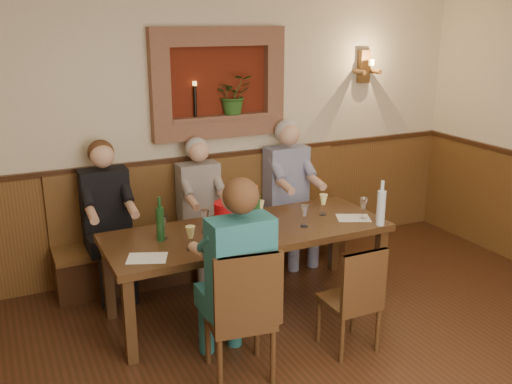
{
  "coord_description": "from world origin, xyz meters",
  "views": [
    {
      "loc": [
        -1.88,
        -2.25,
        2.46
      ],
      "look_at": [
        0.1,
        1.9,
        1.05
      ],
      "focal_mm": 40.0,
      "sensor_mm": 36.0,
      "label": 1
    }
  ],
  "objects_px": {
    "person_bench_mid": "(202,221)",
    "wine_bottle_green_a": "(256,211)",
    "person_chair_front": "(236,293)",
    "wine_bottle_green_b": "(160,223)",
    "water_bottle": "(381,207)",
    "chair_near_right": "(350,318)",
    "chair_near_left": "(240,339)",
    "bench": "(209,238)",
    "person_bench_left": "(109,233)",
    "spittoon_bucket": "(230,219)",
    "dining_table": "(248,237)",
    "person_bench_right": "(290,203)"
  },
  "relations": [
    {
      "from": "spittoon_bucket",
      "to": "wine_bottle_green_a",
      "type": "bearing_deg",
      "value": 14.39
    },
    {
      "from": "dining_table",
      "to": "chair_near_left",
      "type": "distance_m",
      "value": 1.04
    },
    {
      "from": "chair_near_right",
      "to": "water_bottle",
      "type": "bearing_deg",
      "value": 38.44
    },
    {
      "from": "person_chair_front",
      "to": "water_bottle",
      "type": "xyz_separation_m",
      "value": [
        1.52,
        0.38,
        0.3
      ]
    },
    {
      "from": "dining_table",
      "to": "spittoon_bucket",
      "type": "height_order",
      "value": "spittoon_bucket"
    },
    {
      "from": "dining_table",
      "to": "chair_near_left",
      "type": "height_order",
      "value": "chair_near_left"
    },
    {
      "from": "chair_near_right",
      "to": "water_bottle",
      "type": "distance_m",
      "value": 1.03
    },
    {
      "from": "chair_near_right",
      "to": "person_bench_right",
      "type": "relative_size",
      "value": 0.58
    },
    {
      "from": "chair_near_left",
      "to": "person_bench_right",
      "type": "xyz_separation_m",
      "value": [
        1.32,
        1.69,
        0.32
      ]
    },
    {
      "from": "person_bench_right",
      "to": "bench",
      "type": "bearing_deg",
      "value": 172.96
    },
    {
      "from": "chair_near_left",
      "to": "wine_bottle_green_b",
      "type": "distance_m",
      "value": 1.14
    },
    {
      "from": "chair_near_left",
      "to": "water_bottle",
      "type": "height_order",
      "value": "water_bottle"
    },
    {
      "from": "wine_bottle_green_a",
      "to": "person_bench_left",
      "type": "bearing_deg",
      "value": 141.62
    },
    {
      "from": "person_chair_front",
      "to": "wine_bottle_green_b",
      "type": "distance_m",
      "value": 0.93
    },
    {
      "from": "dining_table",
      "to": "water_bottle",
      "type": "xyz_separation_m",
      "value": [
        1.07,
        -0.4,
        0.24
      ]
    },
    {
      "from": "chair_near_left",
      "to": "person_bench_mid",
      "type": "bearing_deg",
      "value": 86.67
    },
    {
      "from": "chair_near_left",
      "to": "water_bottle",
      "type": "xyz_separation_m",
      "value": [
        1.52,
        0.46,
        0.62
      ]
    },
    {
      "from": "person_bench_left",
      "to": "person_bench_mid",
      "type": "distance_m",
      "value": 0.9
    },
    {
      "from": "bench",
      "to": "spittoon_bucket",
      "type": "distance_m",
      "value": 1.19
    },
    {
      "from": "bench",
      "to": "spittoon_bucket",
      "type": "xyz_separation_m",
      "value": [
        -0.2,
        -1.02,
        0.57
      ]
    },
    {
      "from": "person_chair_front",
      "to": "wine_bottle_green_b",
      "type": "bearing_deg",
      "value": 108.46
    },
    {
      "from": "wine_bottle_green_a",
      "to": "dining_table",
      "type": "bearing_deg",
      "value": 171.15
    },
    {
      "from": "wine_bottle_green_a",
      "to": "wine_bottle_green_b",
      "type": "xyz_separation_m",
      "value": [
        -0.81,
        0.08,
        -0.01
      ]
    },
    {
      "from": "person_chair_front",
      "to": "water_bottle",
      "type": "relative_size",
      "value": 3.74
    },
    {
      "from": "dining_table",
      "to": "person_bench_right",
      "type": "xyz_separation_m",
      "value": [
        0.87,
        0.84,
        -0.06
      ]
    },
    {
      "from": "chair_near_right",
      "to": "person_bench_left",
      "type": "relative_size",
      "value": 0.6
    },
    {
      "from": "chair_near_left",
      "to": "person_bench_mid",
      "type": "height_order",
      "value": "person_bench_mid"
    },
    {
      "from": "person_bench_mid",
      "to": "wine_bottle_green_a",
      "type": "bearing_deg",
      "value": -78.37
    },
    {
      "from": "chair_near_left",
      "to": "person_chair_front",
      "type": "bearing_deg",
      "value": 96.2
    },
    {
      "from": "bench",
      "to": "person_bench_mid",
      "type": "distance_m",
      "value": 0.28
    },
    {
      "from": "bench",
      "to": "person_bench_left",
      "type": "height_order",
      "value": "person_bench_left"
    },
    {
      "from": "person_bench_right",
      "to": "wine_bottle_green_b",
      "type": "xyz_separation_m",
      "value": [
        -1.6,
        -0.77,
        0.29
      ]
    },
    {
      "from": "person_bench_left",
      "to": "water_bottle",
      "type": "bearing_deg",
      "value": -30.83
    },
    {
      "from": "wine_bottle_green_a",
      "to": "water_bottle",
      "type": "distance_m",
      "value": 1.07
    },
    {
      "from": "bench",
      "to": "wine_bottle_green_a",
      "type": "relative_size",
      "value": 7.89
    },
    {
      "from": "bench",
      "to": "person_bench_right",
      "type": "height_order",
      "value": "person_bench_right"
    },
    {
      "from": "chair_near_left",
      "to": "person_chair_front",
      "type": "relative_size",
      "value": 0.68
    },
    {
      "from": "spittoon_bucket",
      "to": "wine_bottle_green_b",
      "type": "height_order",
      "value": "wine_bottle_green_b"
    },
    {
      "from": "person_chair_front",
      "to": "bench",
      "type": "bearing_deg",
      "value": 75.25
    },
    {
      "from": "bench",
      "to": "person_bench_mid",
      "type": "relative_size",
      "value": 2.18
    },
    {
      "from": "chair_near_right",
      "to": "person_bench_right",
      "type": "distance_m",
      "value": 1.81
    },
    {
      "from": "bench",
      "to": "chair_near_right",
      "type": "xyz_separation_m",
      "value": [
        0.45,
        -1.83,
        -0.08
      ]
    },
    {
      "from": "person_bench_mid",
      "to": "spittoon_bucket",
      "type": "height_order",
      "value": "person_bench_mid"
    },
    {
      "from": "bench",
      "to": "chair_near_left",
      "type": "distance_m",
      "value": 1.85
    },
    {
      "from": "water_bottle",
      "to": "person_bench_mid",
      "type": "bearing_deg",
      "value": 133.47
    },
    {
      "from": "person_bench_left",
      "to": "spittoon_bucket",
      "type": "bearing_deg",
      "value": -48.91
    },
    {
      "from": "spittoon_bucket",
      "to": "person_chair_front",
      "type": "bearing_deg",
      "value": -110.07
    },
    {
      "from": "person_bench_right",
      "to": "person_chair_front",
      "type": "bearing_deg",
      "value": -129.32
    },
    {
      "from": "chair_near_left",
      "to": "person_bench_right",
      "type": "distance_m",
      "value": 2.17
    },
    {
      "from": "wine_bottle_green_a",
      "to": "wine_bottle_green_b",
      "type": "distance_m",
      "value": 0.81
    }
  ]
}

